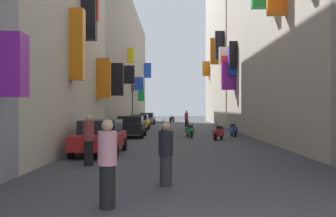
% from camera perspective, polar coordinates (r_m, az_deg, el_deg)
% --- Properties ---
extents(ground_plane, '(140.00, 140.00, 0.00)m').
position_cam_1_polar(ground_plane, '(34.59, 1.48, -3.31)').
color(ground_plane, '#38383D').
extents(building_left_mid_a, '(7.34, 14.64, 12.69)m').
position_cam_1_polar(building_left_mid_a, '(20.59, -21.17, 12.19)').
color(building_left_mid_a, '#BCB29E').
rests_on(building_left_mid_a, ground).
extents(building_left_mid_b, '(7.27, 17.94, 18.24)m').
position_cam_1_polar(building_left_mid_b, '(36.46, -11.45, 11.26)').
color(building_left_mid_b, gray).
rests_on(building_left_mid_b, ground).
extents(building_left_mid_c, '(7.14, 20.60, 14.17)m').
position_cam_1_polar(building_left_mid_c, '(54.98, -7.22, 5.30)').
color(building_left_mid_c, gray).
rests_on(building_left_mid_c, ground).
extents(building_right_mid_b, '(7.20, 9.45, 16.71)m').
position_cam_1_polar(building_right_mid_b, '(36.30, 14.37, 10.06)').
color(building_right_mid_b, '#B2A899').
rests_on(building_right_mid_b, ground).
extents(building_right_far, '(7.25, 24.03, 21.64)m').
position_cam_1_polar(building_right_far, '(53.92, 9.83, 9.41)').
color(building_right_far, '#BCB29E').
rests_on(building_right_far, ground).
extents(parked_car_blue, '(1.95, 4.30, 1.39)m').
position_cam_1_polar(parked_car_blue, '(55.95, -2.92, -1.30)').
color(parked_car_blue, navy).
rests_on(parked_car_blue, ground).
extents(parked_car_yellow, '(2.02, 3.91, 1.43)m').
position_cam_1_polar(parked_car_yellow, '(37.16, -4.26, -1.92)').
color(parked_car_yellow, gold).
rests_on(parked_car_yellow, ground).
extents(parked_car_black, '(2.00, 3.92, 1.48)m').
position_cam_1_polar(parked_car_black, '(27.40, -5.45, -2.55)').
color(parked_car_black, black).
rests_on(parked_car_black, ground).
extents(parked_car_red, '(1.98, 4.44, 1.48)m').
position_cam_1_polar(parked_car_red, '(17.49, -9.82, -3.99)').
color(parked_car_red, '#B21E1E').
rests_on(parked_car_red, ground).
extents(parked_car_grey, '(1.98, 4.39, 1.45)m').
position_cam_1_polar(parked_car_grey, '(49.95, -3.07, -1.42)').
color(parked_car_grey, slate).
rests_on(parked_car_grey, ground).
extents(scooter_green, '(0.59, 1.93, 1.13)m').
position_cam_1_polar(scooter_green, '(27.21, 3.18, -3.23)').
color(scooter_green, '#287F3D').
rests_on(scooter_green, ground).
extents(scooter_white, '(0.70, 1.93, 1.13)m').
position_cam_1_polar(scooter_white, '(32.42, -0.47, -2.71)').
color(scooter_white, silver).
rests_on(scooter_white, ground).
extents(scooter_black, '(0.78, 1.84, 1.13)m').
position_cam_1_polar(scooter_black, '(55.96, 0.59, -1.58)').
color(scooter_black, black).
rests_on(scooter_black, ground).
extents(scooter_blue, '(0.45, 1.99, 1.13)m').
position_cam_1_polar(scooter_blue, '(28.60, 9.51, -3.07)').
color(scooter_blue, '#2D4CAD').
rests_on(scooter_blue, ground).
extents(scooter_red, '(0.86, 1.89, 1.13)m').
position_cam_1_polar(scooter_red, '(25.19, 7.38, -3.49)').
color(scooter_red, red).
rests_on(scooter_red, ground).
extents(pedestrian_crossing, '(0.53, 0.53, 1.77)m').
position_cam_1_polar(pedestrian_crossing, '(7.94, -8.81, -7.97)').
color(pedestrian_crossing, black).
rests_on(pedestrian_crossing, ground).
extents(pedestrian_near_left, '(0.52, 0.52, 1.78)m').
position_cam_1_polar(pedestrian_near_left, '(13.94, -11.48, -4.52)').
color(pedestrian_near_left, black).
rests_on(pedestrian_near_left, ground).
extents(pedestrian_near_right, '(0.44, 0.44, 1.79)m').
position_cam_1_polar(pedestrian_near_right, '(40.86, 2.71, -1.55)').
color(pedestrian_near_right, black).
rests_on(pedestrian_near_right, ground).
extents(pedestrian_mid_street, '(0.46, 0.46, 1.63)m').
position_cam_1_polar(pedestrian_mid_street, '(10.12, -0.31, -6.68)').
color(pedestrian_mid_street, '#2C2C2C').
rests_on(pedestrian_mid_street, ground).
extents(traffic_light_near_corner, '(0.26, 0.34, 4.48)m').
position_cam_1_polar(traffic_light_near_corner, '(40.23, -5.20, 1.48)').
color(traffic_light_near_corner, '#2D2D2D').
rests_on(traffic_light_near_corner, ground).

